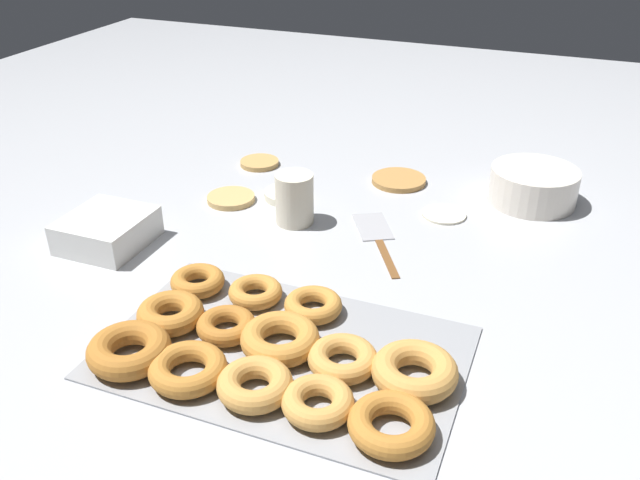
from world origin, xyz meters
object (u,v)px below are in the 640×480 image
object	(u,v)px
pancake_3	(399,180)
container_stack	(107,230)
pancake_0	(231,198)
batter_bowl	(533,186)
spatula	(376,233)
pancake_2	(287,195)
donut_tray	(270,350)
pancake_1	(444,213)
pancake_4	(259,163)
paper_cup	(294,199)

from	to	relation	value
pancake_3	container_stack	world-z (taller)	container_stack
pancake_0	pancake_3	size ratio (longest dim) A/B	0.83
batter_bowl	container_stack	world-z (taller)	batter_bowl
pancake_0	spatula	bearing A→B (deg)	-4.42
pancake_2	container_stack	bearing A→B (deg)	-127.12
pancake_2	donut_tray	xyz separation A→B (m)	(0.19, -0.48, 0.01)
pancake_3	batter_bowl	xyz separation A→B (m)	(0.28, 0.01, 0.03)
pancake_1	spatula	bearing A→B (deg)	-130.04
pancake_4	pancake_0	bearing A→B (deg)	-81.48
pancake_2	batter_bowl	xyz separation A→B (m)	(0.47, 0.17, 0.03)
donut_tray	paper_cup	xyz separation A→B (m)	(-0.13, 0.39, 0.03)
batter_bowl	paper_cup	xyz separation A→B (m)	(-0.41, -0.26, 0.01)
pancake_1	paper_cup	bearing A→B (deg)	-152.97
batter_bowl	spatula	bearing A→B (deg)	-135.78
pancake_0	container_stack	xyz separation A→B (m)	(-0.12, -0.24, 0.02)
pancake_0	pancake_3	bearing A→B (deg)	36.16
pancake_0	donut_tray	world-z (taller)	donut_tray
pancake_3	pancake_4	world-z (taller)	same
container_stack	batter_bowl	bearing A→B (deg)	33.69
pancake_0	pancake_1	size ratio (longest dim) A/B	1.12
pancake_1	batter_bowl	xyz separation A→B (m)	(0.15, 0.13, 0.03)
pancake_3	spatula	size ratio (longest dim) A/B	0.52
paper_cup	pancake_2	bearing A→B (deg)	121.80
pancake_0	paper_cup	bearing A→B (deg)	-12.99
pancake_2	donut_tray	world-z (taller)	donut_tray
pancake_3	donut_tray	distance (m)	0.64
pancake_0	container_stack	distance (m)	0.27
donut_tray	container_stack	world-z (taller)	container_stack
pancake_0	container_stack	size ratio (longest dim) A/B	0.66
paper_cup	pancake_4	bearing A→B (deg)	129.46
donut_tray	spatula	size ratio (longest dim) A/B	2.23
pancake_1	pancake_3	world-z (taller)	pancake_3
pancake_3	pancake_4	bearing A→B (deg)	-175.68
pancake_0	pancake_1	distance (m)	0.43
pancake_0	pancake_3	distance (m)	0.36
pancake_4	container_stack	size ratio (longest dim) A/B	0.59
pancake_3	donut_tray	size ratio (longest dim) A/B	0.23
pancake_2	pancake_4	size ratio (longest dim) A/B	1.08
pancake_0	donut_tray	xyz separation A→B (m)	(0.29, -0.43, 0.01)
pancake_1	paper_cup	distance (m)	0.30
pancake_0	batter_bowl	size ratio (longest dim) A/B	0.56
pancake_3	spatula	distance (m)	0.24
pancake_4	container_stack	bearing A→B (deg)	-102.19
pancake_3	donut_tray	world-z (taller)	donut_tray
pancake_2	paper_cup	size ratio (longest dim) A/B	0.96
pancake_0	donut_tray	size ratio (longest dim) A/B	0.19
pancake_2	container_stack	xyz separation A→B (m)	(-0.22, -0.29, 0.02)
donut_tray	spatula	xyz separation A→B (m)	(0.03, 0.40, -0.02)
pancake_2	batter_bowl	world-z (taller)	batter_bowl
container_stack	pancake_0	bearing A→B (deg)	63.13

